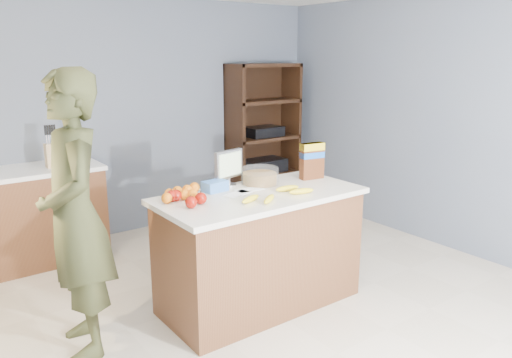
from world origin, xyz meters
TOP-DOWN VIEW (x-y plane):
  - floor at (0.00, 0.00)m, footprint 4.50×5.00m
  - walls at (0.00, 0.00)m, footprint 4.52×5.02m
  - counter_peninsula at (0.00, 0.30)m, footprint 1.56×0.76m
  - back_cabinet at (-1.20, 2.20)m, footprint 1.24×0.62m
  - shelving_unit at (1.55, 2.35)m, footprint 0.90×0.40m
  - person at (-1.30, 0.51)m, footprint 0.52×0.72m
  - knife_block at (-1.00, 2.14)m, footprint 0.12×0.10m
  - envelopes at (-0.07, 0.41)m, footprint 0.37×0.18m
  - bananas at (0.04, 0.14)m, footprint 0.63×0.26m
  - apples at (-0.58, 0.39)m, footprint 0.22×0.30m
  - oranges at (-0.53, 0.54)m, footprint 0.37×0.24m
  - blue_carton at (-0.24, 0.55)m, footprint 0.19×0.14m
  - salad_bowl at (0.17, 0.53)m, footprint 0.30×0.30m
  - tv at (-0.06, 0.63)m, footprint 0.28×0.12m
  - cereal_box at (0.62, 0.40)m, footprint 0.21×0.11m

SIDE VIEW (x-z plane):
  - floor at x=0.00m, z-range -0.01..0.01m
  - counter_peninsula at x=0.00m, z-range -0.03..0.87m
  - back_cabinet at x=-1.20m, z-range 0.00..0.90m
  - shelving_unit at x=1.55m, z-range -0.04..1.76m
  - envelopes at x=-0.07m, z-range 0.90..0.90m
  - person at x=-1.30m, z-range 0.00..1.84m
  - bananas at x=0.04m, z-range 0.90..0.94m
  - oranges at x=-0.53m, z-range 0.90..0.98m
  - blue_carton at x=-0.24m, z-range 0.90..0.98m
  - apples at x=-0.58m, z-range 0.90..0.98m
  - salad_bowl at x=0.17m, z-range 0.89..1.02m
  - knife_block at x=-1.00m, z-range 0.86..1.17m
  - tv at x=-0.06m, z-range 0.92..1.20m
  - cereal_box at x=0.62m, z-range 0.92..1.23m
  - walls at x=0.00m, z-range 0.40..2.91m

